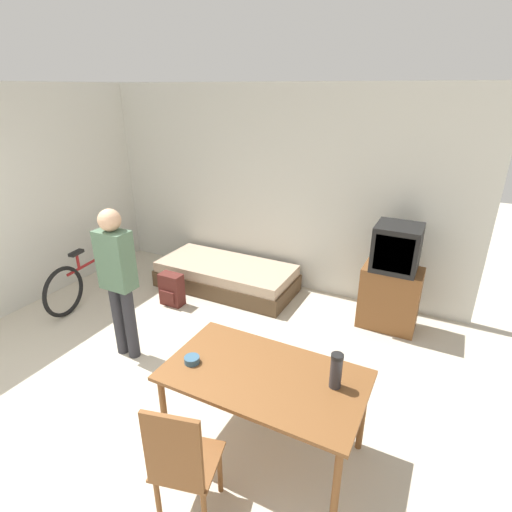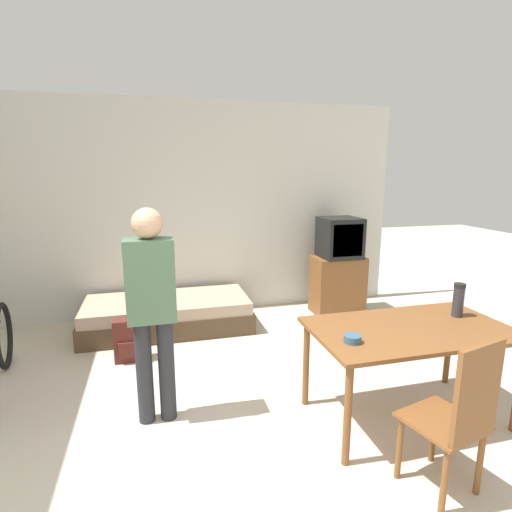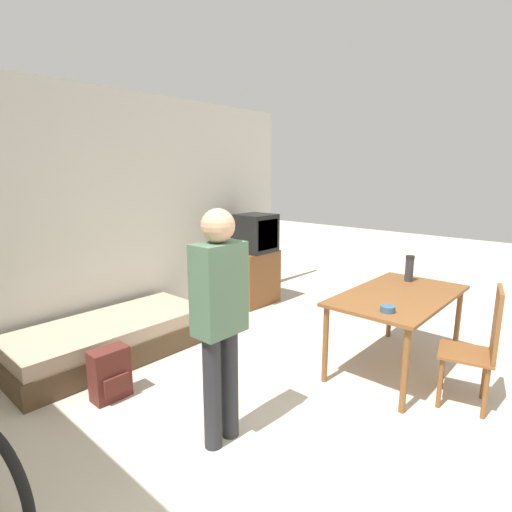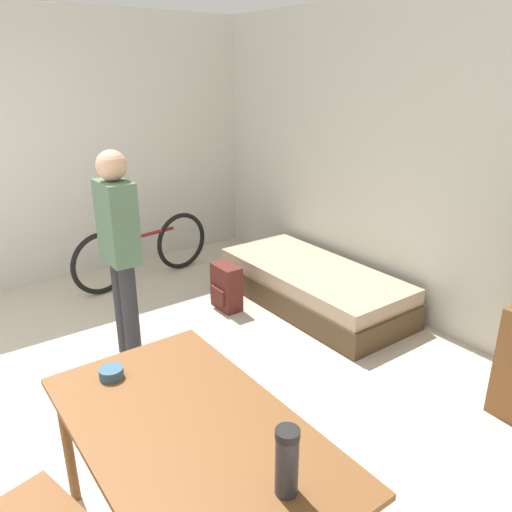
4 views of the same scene
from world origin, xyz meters
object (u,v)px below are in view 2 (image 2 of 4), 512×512
Objects in this scene: daybed at (168,314)px; dining_table at (410,337)px; mate_bowl at (352,339)px; thermos_flask at (459,298)px; wooden_chair at (459,414)px; backpack at (130,340)px; tv at (338,267)px; person_standing at (152,302)px.

daybed is 2.82m from dining_table.
mate_bowl reaches higher than daybed.
wooden_chair is at bearing -129.17° from thermos_flask.
backpack is at bearing 151.33° from thermos_flask.
tv is at bearing 76.81° from dining_table.
thermos_flask is (-0.04, -2.15, 0.26)m from tv.
mate_bowl is (1.28, -0.57, -0.18)m from person_standing.
wooden_chair is (1.47, -2.97, 0.35)m from daybed.
wooden_chair is at bearing -63.63° from daybed.
mate_bowl is at bearing -114.11° from tv.
daybed is 2.24m from tv.
backpack is at bearing 102.89° from person_standing.
wooden_chair is (-0.73, -3.00, -0.08)m from tv.
dining_table is at bearing -53.06° from daybed.
daybed is 1.21× the size of person_standing.
wooden_chair is at bearing -36.17° from person_standing.
wooden_chair reaches higher than mate_bowl.
tv is at bearing 0.84° from daybed.
dining_table is at bearing -13.67° from person_standing.
mate_bowl is at bearing -166.44° from dining_table.
thermos_flask reaches higher than mate_bowl.
mate_bowl is at bearing -46.95° from backpack.
tv is 2.32m from dining_table.
daybed is at bearing 61.22° from backpack.
mate_bowl reaches higher than backpack.
mate_bowl is (-0.54, -0.13, 0.10)m from dining_table.
daybed is at bearing 115.70° from mate_bowl.
wooden_chair is 0.73m from mate_bowl.
wooden_chair is at bearing -50.31° from backpack.
backpack is (-1.87, 2.25, -0.32)m from wooden_chair.
backpack is (-2.56, 1.40, -0.66)m from thermos_flask.
daybed is 3.33m from wooden_chair.
mate_bowl is at bearing -167.06° from thermos_flask.
dining_table is (1.67, -2.22, 0.47)m from daybed.
wooden_chair is 0.61× the size of person_standing.
person_standing reaches higher than thermos_flask.
tv is 4.75× the size of thermos_flask.
thermos_flask is at bearing 12.25° from dining_table.
dining_table reaches higher than backpack.
dining_table is 3.38× the size of backpack.
tv is 2.99m from person_standing.
person_standing is at bearing 143.83° from wooden_chair.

